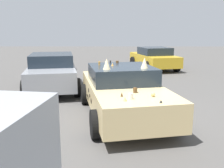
# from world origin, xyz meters

# --- Properties ---
(ground_plane) EXTENTS (60.00, 60.00, 0.00)m
(ground_plane) POSITION_xyz_m (0.00, 0.00, 0.00)
(ground_plane) COLOR #514F4C
(art_car_decorated) EXTENTS (4.65, 2.70, 1.64)m
(art_car_decorated) POSITION_xyz_m (0.04, 0.01, 0.69)
(art_car_decorated) COLOR #D8BC7F
(art_car_decorated) RESTS_ON ground
(parked_sedan_near_right) EXTENTS (4.18, 2.56, 1.42)m
(parked_sedan_near_right) POSITION_xyz_m (3.06, 2.66, 0.74)
(parked_sedan_near_right) COLOR gray
(parked_sedan_near_right) RESTS_ON ground
(parked_sedan_far_right) EXTENTS (4.29, 2.72, 1.32)m
(parked_sedan_far_right) POSITION_xyz_m (8.63, -2.19, 0.67)
(parked_sedan_far_right) COLOR gold
(parked_sedan_far_right) RESTS_ON ground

